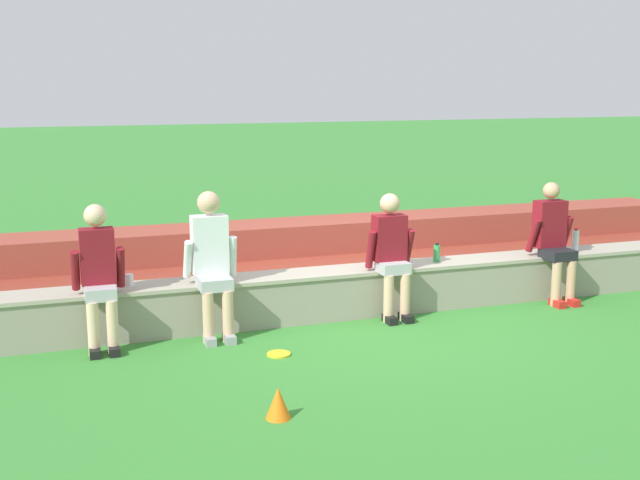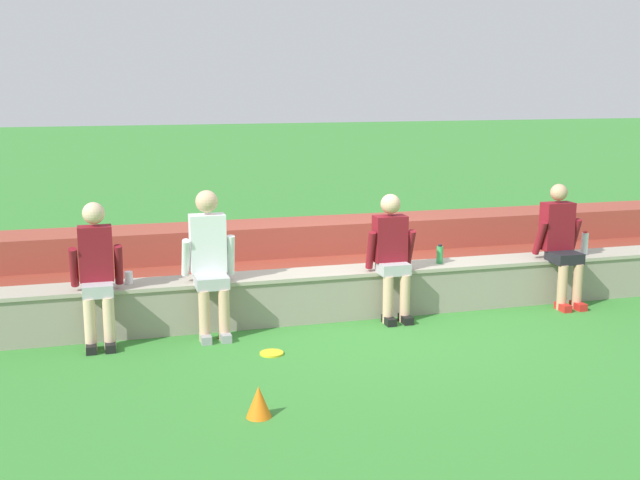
{
  "view_description": "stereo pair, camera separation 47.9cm",
  "coord_description": "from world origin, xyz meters",
  "px_view_note": "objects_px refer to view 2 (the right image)",
  "views": [
    {
      "loc": [
        -3.34,
        -7.69,
        2.54
      ],
      "look_at": [
        -0.59,
        0.22,
        0.87
      ],
      "focal_mm": 44.75,
      "sensor_mm": 36.0,
      "label": 1
    },
    {
      "loc": [
        -2.88,
        -7.83,
        2.54
      ],
      "look_at": [
        -0.59,
        0.22,
        0.87
      ],
      "focal_mm": 44.75,
      "sensor_mm": 36.0,
      "label": 2
    }
  ],
  "objects_px": {
    "water_bottle_center_gap": "(585,243)",
    "sports_cone": "(259,402)",
    "person_far_left": "(97,270)",
    "frisbee": "(272,353)",
    "person_center": "(392,253)",
    "person_right_of_center": "(561,241)",
    "plastic_cup_middle": "(129,278)",
    "person_left_of_center": "(209,258)",
    "water_bottle_near_right": "(440,254)"
  },
  "relations": [
    {
      "from": "person_center",
      "to": "frisbee",
      "type": "bearing_deg",
      "value": -152.47
    },
    {
      "from": "water_bottle_center_gap",
      "to": "sports_cone",
      "type": "height_order",
      "value": "water_bottle_center_gap"
    },
    {
      "from": "person_center",
      "to": "sports_cone",
      "type": "distance_m",
      "value": 2.94
    },
    {
      "from": "water_bottle_near_right",
      "to": "water_bottle_center_gap",
      "type": "relative_size",
      "value": 0.78
    },
    {
      "from": "person_center",
      "to": "person_right_of_center",
      "type": "xyz_separation_m",
      "value": [
        2.07,
        0.02,
        0.0
      ]
    },
    {
      "from": "person_right_of_center",
      "to": "sports_cone",
      "type": "xyz_separation_m",
      "value": [
        -3.98,
        -2.18,
        -0.61
      ]
    },
    {
      "from": "person_far_left",
      "to": "person_right_of_center",
      "type": "relative_size",
      "value": 1.01
    },
    {
      "from": "person_right_of_center",
      "to": "water_bottle_near_right",
      "type": "bearing_deg",
      "value": 171.25
    },
    {
      "from": "person_left_of_center",
      "to": "plastic_cup_middle",
      "type": "bearing_deg",
      "value": 163.58
    },
    {
      "from": "person_center",
      "to": "water_bottle_near_right",
      "type": "height_order",
      "value": "person_center"
    },
    {
      "from": "person_right_of_center",
      "to": "person_far_left",
      "type": "bearing_deg",
      "value": -179.54
    },
    {
      "from": "person_right_of_center",
      "to": "water_bottle_near_right",
      "type": "xyz_separation_m",
      "value": [
        -1.41,
        0.22,
        -0.11
      ]
    },
    {
      "from": "frisbee",
      "to": "person_center",
      "type": "bearing_deg",
      "value": 27.53
    },
    {
      "from": "plastic_cup_middle",
      "to": "person_far_left",
      "type": "bearing_deg",
      "value": -137.52
    },
    {
      "from": "person_center",
      "to": "person_right_of_center",
      "type": "relative_size",
      "value": 0.98
    },
    {
      "from": "person_center",
      "to": "sports_cone",
      "type": "height_order",
      "value": "person_center"
    },
    {
      "from": "frisbee",
      "to": "sports_cone",
      "type": "bearing_deg",
      "value": -106.39
    },
    {
      "from": "sports_cone",
      "to": "person_right_of_center",
      "type": "bearing_deg",
      "value": 28.69
    },
    {
      "from": "person_center",
      "to": "plastic_cup_middle",
      "type": "bearing_deg",
      "value": 174.62
    },
    {
      "from": "water_bottle_center_gap",
      "to": "sports_cone",
      "type": "distance_m",
      "value": 5.04
    },
    {
      "from": "person_far_left",
      "to": "person_center",
      "type": "bearing_deg",
      "value": 0.43
    },
    {
      "from": "person_far_left",
      "to": "water_bottle_center_gap",
      "type": "xyz_separation_m",
      "value": [
        5.57,
        0.22,
        -0.09
      ]
    },
    {
      "from": "person_far_left",
      "to": "sports_cone",
      "type": "distance_m",
      "value": 2.5
    },
    {
      "from": "person_center",
      "to": "person_far_left",
      "type": "bearing_deg",
      "value": -179.57
    },
    {
      "from": "person_far_left",
      "to": "frisbee",
      "type": "relative_size",
      "value": 6.2
    },
    {
      "from": "person_far_left",
      "to": "person_center",
      "type": "height_order",
      "value": "person_far_left"
    },
    {
      "from": "water_bottle_center_gap",
      "to": "plastic_cup_middle",
      "type": "xyz_separation_m",
      "value": [
        -5.26,
        0.06,
        -0.07
      ]
    },
    {
      "from": "person_far_left",
      "to": "water_bottle_near_right",
      "type": "height_order",
      "value": "person_far_left"
    },
    {
      "from": "water_bottle_center_gap",
      "to": "frisbee",
      "type": "xyz_separation_m",
      "value": [
        -4.02,
        -0.98,
        -0.65
      ]
    },
    {
      "from": "person_right_of_center",
      "to": "sports_cone",
      "type": "relative_size",
      "value": 5.57
    },
    {
      "from": "person_right_of_center",
      "to": "frisbee",
      "type": "relative_size",
      "value": 6.16
    },
    {
      "from": "person_right_of_center",
      "to": "sports_cone",
      "type": "height_order",
      "value": "person_right_of_center"
    },
    {
      "from": "water_bottle_near_right",
      "to": "sports_cone",
      "type": "bearing_deg",
      "value": -137.08
    },
    {
      "from": "water_bottle_center_gap",
      "to": "water_bottle_near_right",
      "type": "bearing_deg",
      "value": 178.99
    },
    {
      "from": "person_center",
      "to": "water_bottle_center_gap",
      "type": "xyz_separation_m",
      "value": [
        2.51,
        0.2,
        -0.08
      ]
    },
    {
      "from": "person_center",
      "to": "plastic_cup_middle",
      "type": "xyz_separation_m",
      "value": [
        -2.75,
        0.26,
        -0.15
      ]
    },
    {
      "from": "plastic_cup_middle",
      "to": "person_left_of_center",
      "type": "bearing_deg",
      "value": -16.42
    },
    {
      "from": "person_far_left",
      "to": "person_left_of_center",
      "type": "xyz_separation_m",
      "value": [
        1.1,
        0.05,
        0.04
      ]
    },
    {
      "from": "water_bottle_center_gap",
      "to": "person_center",
      "type": "bearing_deg",
      "value": -175.42
    },
    {
      "from": "water_bottle_center_gap",
      "to": "person_left_of_center",
      "type": "bearing_deg",
      "value": -177.74
    },
    {
      "from": "water_bottle_near_right",
      "to": "sports_cone",
      "type": "height_order",
      "value": "water_bottle_near_right"
    },
    {
      "from": "person_center",
      "to": "frisbee",
      "type": "xyz_separation_m",
      "value": [
        -1.5,
        -0.78,
        -0.72
      ]
    },
    {
      "from": "water_bottle_near_right",
      "to": "plastic_cup_middle",
      "type": "bearing_deg",
      "value": 179.59
    },
    {
      "from": "water_bottle_center_gap",
      "to": "sports_cone",
      "type": "bearing_deg",
      "value": -151.89
    },
    {
      "from": "person_right_of_center",
      "to": "water_bottle_near_right",
      "type": "height_order",
      "value": "person_right_of_center"
    },
    {
      "from": "person_left_of_center",
      "to": "person_right_of_center",
      "type": "relative_size",
      "value": 1.06
    },
    {
      "from": "plastic_cup_middle",
      "to": "sports_cone",
      "type": "height_order",
      "value": "plastic_cup_middle"
    },
    {
      "from": "frisbee",
      "to": "sports_cone",
      "type": "distance_m",
      "value": 1.44
    },
    {
      "from": "person_far_left",
      "to": "frisbee",
      "type": "bearing_deg",
      "value": -26.07
    },
    {
      "from": "person_far_left",
      "to": "person_right_of_center",
      "type": "distance_m",
      "value": 5.13
    }
  ]
}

